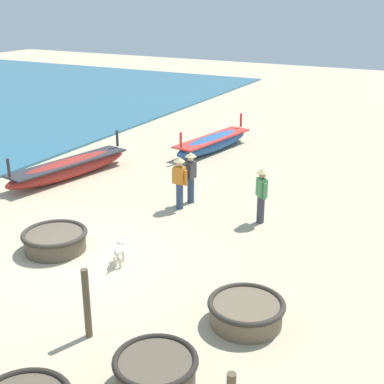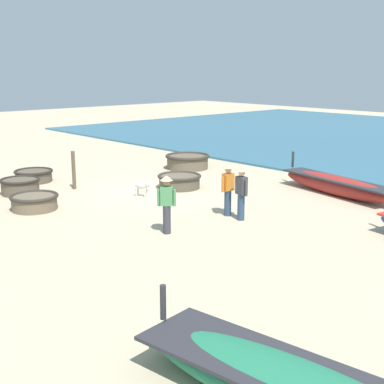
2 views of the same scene
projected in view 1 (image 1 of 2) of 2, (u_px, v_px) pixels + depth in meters
The scene contains 11 objects.
ground_plane at pixel (81, 260), 13.46m from camera, with size 80.00×80.00×0.00m, color #BCAD8C.
coracle_weathered at pixel (156, 371), 9.02m from camera, with size 1.47×1.47×0.58m.
coracle_tilted at pixel (55, 240), 13.87m from camera, with size 1.70×1.70×0.53m.
coracle_front_left at pixel (246, 311), 10.78m from camera, with size 1.58×1.58×0.51m.
long_boat_red_hull at pixel (213, 143), 22.62m from camera, with size 1.69×4.85×1.25m.
long_boat_blue_hull at pixel (69, 168), 19.33m from camera, with size 1.90×5.36×1.29m.
fisherman_standing_right at pixel (261, 192), 15.32m from camera, with size 0.40×0.40×1.67m.
fisherman_hauling at pixel (191, 174), 16.82m from camera, with size 0.36×0.53×1.67m.
fisherman_by_coracle at pixel (180, 179), 16.34m from camera, with size 0.53×0.36×1.67m.
dog at pixel (119, 250), 13.14m from camera, with size 0.39×0.65×0.55m.
mooring_post_mid_beach at pixel (87, 303), 10.21m from camera, with size 0.14×0.14×1.47m, color brown.
Camera 1 is at (8.09, -9.33, 6.31)m, focal length 50.00 mm.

